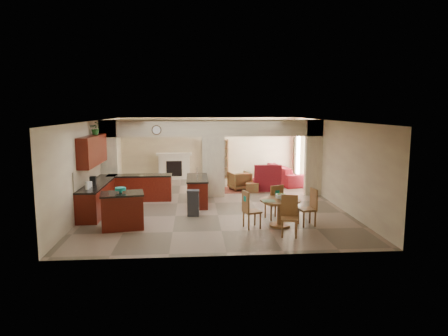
{
  "coord_description": "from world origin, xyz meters",
  "views": [
    {
      "loc": [
        -0.71,
        -13.32,
        3.18
      ],
      "look_at": [
        0.33,
        0.3,
        1.16
      ],
      "focal_mm": 32.0,
      "sensor_mm": 36.0,
      "label": 1
    }
  ],
  "objects": [
    {
      "name": "floor",
      "position": [
        0.0,
        0.0,
        0.0
      ],
      "size": [
        10.0,
        10.0,
        0.0
      ],
      "primitive_type": "plane",
      "color": "gray",
      "rests_on": "ground"
    },
    {
      "name": "wall_clock",
      "position": [
        -2.0,
        0.85,
        2.45
      ],
      "size": [
        0.34,
        0.03,
        0.34
      ],
      "primitive_type": "cylinder",
      "rotation": [
        1.57,
        0.0,
        0.0
      ],
      "color": "#483018",
      "rests_on": "partition_header"
    },
    {
      "name": "window_a",
      "position": [
        3.97,
        2.3,
        1.2
      ],
      "size": [
        0.02,
        0.9,
        1.9
      ],
      "primitive_type": "cube",
      "color": "white",
      "rests_on": "wall_right"
    },
    {
      "name": "chair_east",
      "position": [
        2.46,
        -2.85,
        0.55
      ],
      "size": [
        0.48,
        0.48,
        1.02
      ],
      "rotation": [
        0.0,
        0.0,
        4.87
      ],
      "color": "#915E32",
      "rests_on": "floor"
    },
    {
      "name": "chair_south",
      "position": [
        1.69,
        -3.68,
        0.55
      ],
      "size": [
        0.5,
        0.5,
        1.02
      ],
      "rotation": [
        0.0,
        0.0,
        -0.22
      ],
      "color": "#915E32",
      "rests_on": "floor"
    },
    {
      "name": "chair_north",
      "position": [
        1.62,
        -2.21,
        0.55
      ],
      "size": [
        0.53,
        0.53,
        1.02
      ],
      "rotation": [
        0.0,
        0.0,
        3.47
      ],
      "color": "#915E32",
      "rests_on": "floor"
    },
    {
      "name": "partition_center_pier",
      "position": [
        0.0,
        1.0,
        1.1
      ],
      "size": [
        0.8,
        0.25,
        2.2
      ],
      "primitive_type": "cube",
      "color": "beige",
      "rests_on": "floor"
    },
    {
      "name": "partition_left_pier",
      "position": [
        -3.7,
        1.0,
        1.4
      ],
      "size": [
        0.6,
        0.25,
        2.8
      ],
      "primitive_type": "cube",
      "color": "beige",
      "rests_on": "floor"
    },
    {
      "name": "sofa",
      "position": [
        3.3,
        3.48,
        0.39
      ],
      "size": [
        2.79,
        1.49,
        0.77
      ],
      "primitive_type": "imported",
      "rotation": [
        0.0,
        0.0,
        1.75
      ],
      "color": "maroon",
      "rests_on": "floor"
    },
    {
      "name": "wall_front",
      "position": [
        0.0,
        -5.0,
        1.4
      ],
      "size": [
        8.0,
        0.0,
        8.0
      ],
      "primitive_type": "plane",
      "rotation": [
        -1.57,
        0.0,
        0.0
      ],
      "color": "beige",
      "rests_on": "floor"
    },
    {
      "name": "armchair",
      "position": [
        1.1,
        2.17,
        0.36
      ],
      "size": [
        0.97,
        0.99,
        0.72
      ],
      "primitive_type": "imported",
      "rotation": [
        0.0,
        0.0,
        3.45
      ],
      "color": "maroon",
      "rests_on": "floor"
    },
    {
      "name": "peninsula",
      "position": [
        -0.6,
        -0.11,
        0.46
      ],
      "size": [
        0.7,
        1.85,
        0.91
      ],
      "color": "#3D0A07",
      "rests_on": "floor"
    },
    {
      "name": "partition_right_pier",
      "position": [
        3.7,
        1.0,
        1.4
      ],
      "size": [
        0.6,
        0.25,
        2.8
      ],
      "primitive_type": "cube",
      "color": "beige",
      "rests_on": "floor"
    },
    {
      "name": "chair_west",
      "position": [
        0.76,
        -3.01,
        0.55
      ],
      "size": [
        0.52,
        0.52,
        1.02
      ],
      "rotation": [
        0.0,
        0.0,
        1.86
      ],
      "color": "#915E32",
      "rests_on": "floor"
    },
    {
      "name": "drape_a_left",
      "position": [
        3.93,
        1.7,
        1.2
      ],
      "size": [
        0.1,
        0.28,
        2.3
      ],
      "primitive_type": "cube",
      "color": "#391917",
      "rests_on": "wall_right"
    },
    {
      "name": "dining_table",
      "position": [
        1.62,
        -2.9,
        0.5
      ],
      "size": [
        1.1,
        1.1,
        0.75
      ],
      "color": "#915E32",
      "rests_on": "floor"
    },
    {
      "name": "ceiling_fan",
      "position": [
        1.5,
        3.0,
        2.56
      ],
      "size": [
        1.0,
        1.0,
        0.1
      ],
      "primitive_type": "cylinder",
      "color": "white",
      "rests_on": "ceiling"
    },
    {
      "name": "ottoman",
      "position": [
        1.55,
        1.72,
        0.18
      ],
      "size": [
        0.56,
        0.56,
        0.36
      ],
      "primitive_type": "cube",
      "rotation": [
        0.0,
        0.0,
        -0.16
      ],
      "color": "maroon",
      "rests_on": "floor"
    },
    {
      "name": "wall_right",
      "position": [
        4.0,
        0.0,
        1.4
      ],
      "size": [
        0.0,
        10.0,
        10.0
      ],
      "primitive_type": "plane",
      "rotation": [
        1.57,
        0.0,
        -1.57
      ],
      "color": "beige",
      "rests_on": "floor"
    },
    {
      "name": "fruit_bowl",
      "position": [
        1.64,
        -2.98,
        0.84
      ],
      "size": [
        0.33,
        0.33,
        0.18
      ],
      "primitive_type": "cylinder",
      "color": "#5FA322",
      "rests_on": "dining_table"
    },
    {
      "name": "plant",
      "position": [
        -3.82,
        -0.3,
        2.57
      ],
      "size": [
        0.44,
        0.41,
        0.4
      ],
      "primitive_type": "imported",
      "rotation": [
        0.0,
        0.0,
        0.32
      ],
      "color": "#134A13",
      "rests_on": "upper_cabinets"
    },
    {
      "name": "window_b",
      "position": [
        3.97,
        4.0,
        1.2
      ],
      "size": [
        0.02,
        0.9,
        1.9
      ],
      "primitive_type": "cube",
      "color": "white",
      "rests_on": "wall_right"
    },
    {
      "name": "fireplace",
      "position": [
        -1.6,
        4.83,
        0.61
      ],
      "size": [
        1.6,
        0.35,
        1.2
      ],
      "color": "silver",
      "rests_on": "floor"
    },
    {
      "name": "trash_can",
      "position": [
        -0.74,
        -1.61,
        0.36
      ],
      "size": [
        0.36,
        0.31,
        0.72
      ],
      "primitive_type": "cube",
      "rotation": [
        0.0,
        0.0,
        -0.07
      ],
      "color": "#29292B",
      "rests_on": "floor"
    },
    {
      "name": "glazed_door",
      "position": [
        3.97,
        3.15,
        1.05
      ],
      "size": [
        0.02,
        0.7,
        2.1
      ],
      "primitive_type": "cube",
      "color": "white",
      "rests_on": "wall_right"
    },
    {
      "name": "chaise",
      "position": [
        2.15,
        2.06,
        0.21
      ],
      "size": [
        1.07,
        0.88,
        0.42
      ],
      "primitive_type": "cube",
      "rotation": [
        0.0,
        0.0,
        -0.02
      ],
      "color": "maroon",
      "rests_on": "floor"
    },
    {
      "name": "wall_back",
      "position": [
        0.0,
        5.0,
        1.4
      ],
      "size": [
        8.0,
        0.0,
        8.0
      ],
      "primitive_type": "plane",
      "rotation": [
        1.57,
        0.0,
        0.0
      ],
      "color": "beige",
      "rests_on": "floor"
    },
    {
      "name": "rug",
      "position": [
        1.2,
        2.1,
        0.01
      ],
      "size": [
        1.6,
        1.3,
        0.01
      ],
      "primitive_type": "cube",
      "color": "brown",
      "rests_on": "floor"
    },
    {
      "name": "drape_a_right",
      "position": [
        3.93,
        2.9,
        1.2
      ],
      "size": [
        0.1,
        0.28,
        2.3
      ],
      "primitive_type": "cube",
      "color": "#391917",
      "rests_on": "wall_right"
    },
    {
      "name": "kitchen_island",
      "position": [
        -2.63,
        -2.73,
        0.49
      ],
      "size": [
        1.24,
        0.98,
        0.97
      ],
      "rotation": [
        0.0,
        0.0,
        0.17
      ],
      "color": "#3D0A07",
      "rests_on": "floor"
    },
    {
      "name": "wall_left",
      "position": [
        -4.0,
        0.0,
        1.4
      ],
      "size": [
        0.0,
        10.0,
        10.0
      ],
      "primitive_type": "plane",
      "rotation": [
        1.57,
        0.0,
        1.57
      ],
      "color": "beige",
      "rests_on": "floor"
    },
    {
      "name": "drape_b_left",
      "position": [
        3.93,
        3.4,
        1.2
      ],
      "size": [
        0.1,
        0.28,
        2.3
      ],
      "primitive_type": "cube",
      "color": "#391917",
      "rests_on": "wall_right"
    },
    {
      "name": "teal_bowl",
      "position": [
        -2.67,
        -2.69,
        1.04
      ],
      "size": [
        0.29,
        0.29,
        0.14
      ],
      "primitive_type": "cylinder",
      "color": "teal",
      "rests_on": "kitchen_island"
    },
    {
      "name": "kitchen_counter",
      "position": [
        -3.26,
        -0.25,
        0.46
      ],
      "size": [
        2.52,
        3.29,
        1.48
      ],
      "color": "#3D0A07",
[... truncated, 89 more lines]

